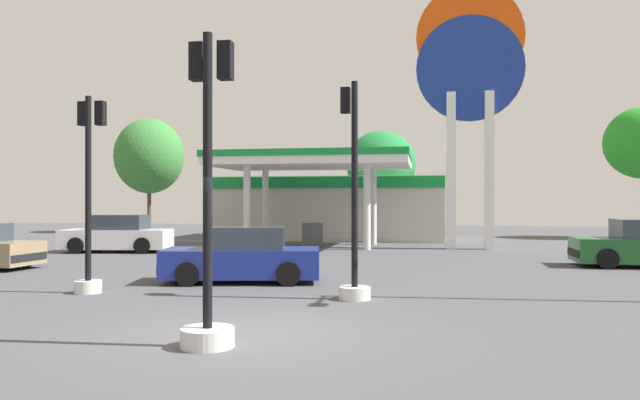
{
  "coord_description": "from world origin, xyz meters",
  "views": [
    {
      "loc": [
        2.95,
        -9.48,
        2.15
      ],
      "look_at": [
        -0.85,
        12.03,
        2.19
      ],
      "focal_mm": 34.08,
      "sensor_mm": 36.0,
      "label": 1
    }
  ],
  "objects_px": {
    "traffic_signal_0": "(209,239)",
    "tree_1": "(381,164)",
    "traffic_signal_2": "(353,230)",
    "car_0": "(117,235)",
    "car_3": "(243,257)",
    "tree_0": "(149,156)",
    "traffic_signal_1": "(89,210)",
    "station_pole_sign": "(470,80)"
  },
  "relations": [
    {
      "from": "traffic_signal_0",
      "to": "tree_1",
      "type": "xyz_separation_m",
      "value": [
        0.22,
        31.15,
        2.99
      ]
    },
    {
      "from": "traffic_signal_1",
      "to": "tree_1",
      "type": "xyz_separation_m",
      "value": [
        4.84,
        26.62,
        2.62
      ]
    },
    {
      "from": "traffic_signal_0",
      "to": "tree_0",
      "type": "relative_size",
      "value": 0.59
    },
    {
      "from": "tree_0",
      "to": "tree_1",
      "type": "relative_size",
      "value": 1.16
    },
    {
      "from": "tree_0",
      "to": "car_3",
      "type": "bearing_deg",
      "value": -59.27
    },
    {
      "from": "tree_1",
      "to": "traffic_signal_1",
      "type": "bearing_deg",
      "value": -100.31
    },
    {
      "from": "traffic_signal_1",
      "to": "traffic_signal_2",
      "type": "bearing_deg",
      "value": 1.29
    },
    {
      "from": "station_pole_sign",
      "to": "traffic_signal_1",
      "type": "distance_m",
      "value": 18.62
    },
    {
      "from": "station_pole_sign",
      "to": "tree_1",
      "type": "xyz_separation_m",
      "value": [
        -4.86,
        11.75,
        -3.01
      ]
    },
    {
      "from": "car_0",
      "to": "traffic_signal_2",
      "type": "bearing_deg",
      "value": -43.0
    },
    {
      "from": "car_3",
      "to": "tree_0",
      "type": "xyz_separation_m",
      "value": [
        -14.1,
        23.72,
        4.59
      ]
    },
    {
      "from": "station_pole_sign",
      "to": "tree_1",
      "type": "height_order",
      "value": "station_pole_sign"
    },
    {
      "from": "traffic_signal_2",
      "to": "tree_1",
      "type": "bearing_deg",
      "value": 92.97
    },
    {
      "from": "traffic_signal_2",
      "to": "station_pole_sign",
      "type": "bearing_deg",
      "value": 76.67
    },
    {
      "from": "station_pole_sign",
      "to": "tree_0",
      "type": "xyz_separation_m",
      "value": [
        -20.82,
        11.3,
        -2.33
      ]
    },
    {
      "from": "car_3",
      "to": "traffic_signal_1",
      "type": "bearing_deg",
      "value": -140.73
    },
    {
      "from": "car_0",
      "to": "traffic_signal_1",
      "type": "relative_size",
      "value": 1.01
    },
    {
      "from": "traffic_signal_0",
      "to": "tree_1",
      "type": "relative_size",
      "value": 0.69
    },
    {
      "from": "car_3",
      "to": "traffic_signal_2",
      "type": "xyz_separation_m",
      "value": [
        3.23,
        -2.3,
        0.85
      ]
    },
    {
      "from": "traffic_signal_1",
      "to": "tree_0",
      "type": "relative_size",
      "value": 0.59
    },
    {
      "from": "car_3",
      "to": "station_pole_sign",
      "type": "bearing_deg",
      "value": 61.58
    },
    {
      "from": "car_0",
      "to": "traffic_signal_1",
      "type": "distance_m",
      "value": 11.89
    },
    {
      "from": "car_0",
      "to": "traffic_signal_2",
      "type": "distance_m",
      "value": 15.47
    },
    {
      "from": "car_3",
      "to": "tree_0",
      "type": "height_order",
      "value": "tree_0"
    },
    {
      "from": "car_3",
      "to": "tree_0",
      "type": "distance_m",
      "value": 27.97
    },
    {
      "from": "traffic_signal_1",
      "to": "tree_0",
      "type": "bearing_deg",
      "value": 113.03
    },
    {
      "from": "car_0",
      "to": "car_3",
      "type": "height_order",
      "value": "car_0"
    },
    {
      "from": "station_pole_sign",
      "to": "car_0",
      "type": "bearing_deg",
      "value": -164.21
    },
    {
      "from": "traffic_signal_1",
      "to": "traffic_signal_2",
      "type": "distance_m",
      "value": 6.23
    },
    {
      "from": "traffic_signal_2",
      "to": "car_0",
      "type": "bearing_deg",
      "value": 137.0
    },
    {
      "from": "car_0",
      "to": "traffic_signal_1",
      "type": "xyz_separation_m",
      "value": [
        5.08,
        -10.68,
        1.23
      ]
    },
    {
      "from": "traffic_signal_1",
      "to": "station_pole_sign",
      "type": "bearing_deg",
      "value": 56.85
    },
    {
      "from": "tree_0",
      "to": "traffic_signal_1",
      "type": "bearing_deg",
      "value": -66.97
    },
    {
      "from": "tree_0",
      "to": "station_pole_sign",
      "type": "bearing_deg",
      "value": -28.48
    },
    {
      "from": "car_0",
      "to": "car_3",
      "type": "relative_size",
      "value": 1.07
    },
    {
      "from": "station_pole_sign",
      "to": "traffic_signal_2",
      "type": "distance_m",
      "value": 16.3
    },
    {
      "from": "car_3",
      "to": "traffic_signal_2",
      "type": "height_order",
      "value": "traffic_signal_2"
    },
    {
      "from": "car_0",
      "to": "car_3",
      "type": "bearing_deg",
      "value": -45.6
    },
    {
      "from": "car_0",
      "to": "traffic_signal_0",
      "type": "distance_m",
      "value": 18.06
    },
    {
      "from": "car_3",
      "to": "traffic_signal_0",
      "type": "distance_m",
      "value": 7.22
    },
    {
      "from": "traffic_signal_1",
      "to": "car_0",
      "type": "bearing_deg",
      "value": 115.46
    },
    {
      "from": "car_0",
      "to": "tree_1",
      "type": "height_order",
      "value": "tree_1"
    }
  ]
}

